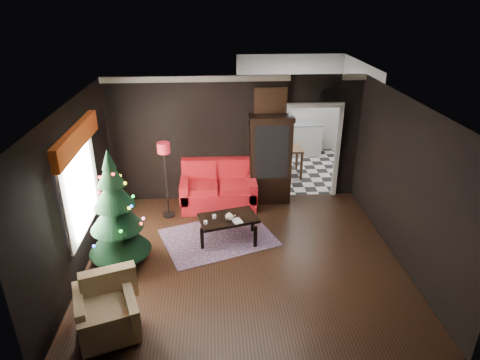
{
  "coord_description": "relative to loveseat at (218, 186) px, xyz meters",
  "views": [
    {
      "loc": [
        -0.46,
        -6.23,
        4.4
      ],
      "look_at": [
        0.0,
        0.9,
        1.15
      ],
      "focal_mm": 31.36,
      "sensor_mm": 36.0,
      "label": 1
    }
  ],
  "objects": [
    {
      "name": "rug",
      "position": [
        -0.03,
        -1.31,
        -0.49
      ],
      "size": [
        2.42,
        2.09,
        0.01
      ],
      "primitive_type": "cube",
      "rotation": [
        0.0,
        0.0,
        0.35
      ],
      "color": "#44373D",
      "rests_on": "ground"
    },
    {
      "name": "wall_right",
      "position": [
        3.15,
        -2.05,
        0.9
      ],
      "size": [
        0.0,
        5.5,
        5.5
      ],
      "primitive_type": "plane",
      "rotation": [
        1.57,
        0.0,
        -1.57
      ],
      "color": "black",
      "rests_on": "ground"
    },
    {
      "name": "painting",
      "position": [
        1.15,
        0.41,
        1.75
      ],
      "size": [
        0.62,
        0.05,
        0.52
      ],
      "primitive_type": "cube",
      "color": "#BD7944",
      "rests_on": "wall_back"
    },
    {
      "name": "cup_a",
      "position": [
        -0.26,
        -1.6,
        0.02
      ],
      "size": [
        0.09,
        0.09,
        0.06
      ],
      "primitive_type": "cylinder",
      "rotation": [
        0.0,
        0.0,
        -0.37
      ],
      "color": "white",
      "rests_on": "coffee_table"
    },
    {
      "name": "wall_left",
      "position": [
        -2.35,
        -2.05,
        0.9
      ],
      "size": [
        0.0,
        5.5,
        5.5
      ],
      "primitive_type": "plane",
      "rotation": [
        1.57,
        0.0,
        1.57
      ],
      "color": "black",
      "rests_on": "ground"
    },
    {
      "name": "wall_clock",
      "position": [
        2.35,
        0.4,
        1.88
      ],
      "size": [
        0.32,
        0.32,
        0.06
      ],
      "primitive_type": "cylinder",
      "color": "white",
      "rests_on": "wall_back"
    },
    {
      "name": "kitchen_floor",
      "position": [
        2.1,
        1.95,
        -0.5
      ],
      "size": [
        3.0,
        3.0,
        0.0
      ],
      "primitive_type": "plane",
      "color": "white",
      "rests_on": "ground"
    },
    {
      "name": "wall_back",
      "position": [
        0.4,
        0.45,
        0.9
      ],
      "size": [
        5.5,
        0.0,
        5.5
      ],
      "primitive_type": "plane",
      "rotation": [
        1.57,
        0.0,
        0.0
      ],
      "color": "black",
      "rests_on": "ground"
    },
    {
      "name": "armchair",
      "position": [
        -1.6,
        -3.71,
        -0.04
      ],
      "size": [
        1.03,
        1.03,
        0.83
      ],
      "primitive_type": null,
      "rotation": [
        0.0,
        0.0,
        0.33
      ],
      "color": "#9D7F63",
      "rests_on": "ground"
    },
    {
      "name": "ceiling",
      "position": [
        0.4,
        -2.05,
        2.3
      ],
      "size": [
        5.5,
        5.5,
        0.0
      ],
      "primitive_type": "plane",
      "rotation": [
        3.14,
        0.0,
        0.0
      ],
      "color": "white",
      "rests_on": "ground"
    },
    {
      "name": "kitchen_counter",
      "position": [
        2.1,
        3.15,
        -0.05
      ],
      "size": [
        1.8,
        0.6,
        0.9
      ],
      "primitive_type": "cube",
      "color": "silver",
      "rests_on": "ground"
    },
    {
      "name": "loveseat",
      "position": [
        0.0,
        0.0,
        0.0
      ],
      "size": [
        1.7,
        0.9,
        1.0
      ],
      "primitive_type": null,
      "color": "maroon",
      "rests_on": "ground"
    },
    {
      "name": "cup_b",
      "position": [
        -0.1,
        -1.4,
        0.03
      ],
      "size": [
        0.1,
        0.1,
        0.06
      ],
      "primitive_type": "cylinder",
      "rotation": [
        0.0,
        0.0,
        0.37
      ],
      "color": "white",
      "rests_on": "coffee_table"
    },
    {
      "name": "christmas_tree",
      "position": [
        -1.74,
        -2.0,
        0.55
      ],
      "size": [
        1.33,
        1.33,
        2.02
      ],
      "primitive_type": null,
      "rotation": [
        0.0,
        0.0,
        -0.31
      ],
      "color": "black",
      "rests_on": "ground"
    },
    {
      "name": "doorway",
      "position": [
        2.1,
        0.45,
        0.55
      ],
      "size": [
        1.1,
        0.1,
        2.1
      ],
      "primitive_type": null,
      "color": "silver",
      "rests_on": "ground"
    },
    {
      "name": "curio_cabinet",
      "position": [
        1.15,
        0.22,
        0.45
      ],
      "size": [
        0.9,
        0.45,
        1.9
      ],
      "primitive_type": null,
      "color": "black",
      "rests_on": "ground"
    },
    {
      "name": "kitchen_window",
      "position": [
        2.1,
        3.4,
        1.2
      ],
      "size": [
        0.7,
        0.06,
        0.7
      ],
      "primitive_type": "cube",
      "color": "white",
      "rests_on": "ground"
    },
    {
      "name": "valance",
      "position": [
        -2.23,
        -1.85,
        1.77
      ],
      "size": [
        0.12,
        2.1,
        0.35
      ],
      "primitive_type": "cube",
      "color": "#A03C11",
      "rests_on": "wall_left"
    },
    {
      "name": "left_window",
      "position": [
        -2.31,
        -1.85,
        0.95
      ],
      "size": [
        0.05,
        1.6,
        1.4
      ],
      "primitive_type": "cube",
      "color": "white",
      "rests_on": "wall_left"
    },
    {
      "name": "book",
      "position": [
        0.24,
        -1.58,
        0.11
      ],
      "size": [
        0.16,
        0.07,
        0.22
      ],
      "primitive_type": "imported",
      "rotation": [
        0.0,
        0.0,
        0.35
      ],
      "color": "tan",
      "rests_on": "coffee_table"
    },
    {
      "name": "coffee_table",
      "position": [
        0.16,
        -1.39,
        -0.25
      ],
      "size": [
        1.2,
        0.9,
        0.48
      ],
      "primitive_type": null,
      "rotation": [
        0.0,
        0.0,
        0.26
      ],
      "color": "black",
      "rests_on": "rug"
    },
    {
      "name": "wall_front",
      "position": [
        0.4,
        -4.55,
        0.9
      ],
      "size": [
        5.5,
        0.0,
        5.5
      ],
      "primitive_type": "plane",
      "rotation": [
        -1.57,
        0.0,
        0.0
      ],
      "color": "black",
      "rests_on": "ground"
    },
    {
      "name": "floor_lamp",
      "position": [
        -1.07,
        -0.36,
        0.33
      ],
      "size": [
        0.28,
        0.28,
        1.63
      ],
      "primitive_type": null,
      "rotation": [
        0.0,
        0.0,
        0.02
      ],
      "color": "black",
      "rests_on": "ground"
    },
    {
      "name": "kitchen_table",
      "position": [
        1.8,
        1.65,
        -0.12
      ],
      "size": [
        0.7,
        0.7,
        0.75
      ],
      "primitive_type": null,
      "color": "brown",
      "rests_on": "ground"
    },
    {
      "name": "floor",
      "position": [
        0.4,
        -2.05,
        -0.5
      ],
      "size": [
        5.5,
        5.5,
        0.0
      ],
      "primitive_type": "plane",
      "color": "black",
      "rests_on": "ground"
    },
    {
      "name": "teapot",
      "position": [
        0.18,
        -1.5,
        0.07
      ],
      "size": [
        0.17,
        0.17,
        0.15
      ],
      "primitive_type": null,
      "rotation": [
        0.0,
        0.0,
        0.07
      ],
      "color": "silver",
      "rests_on": "coffee_table"
    }
  ]
}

